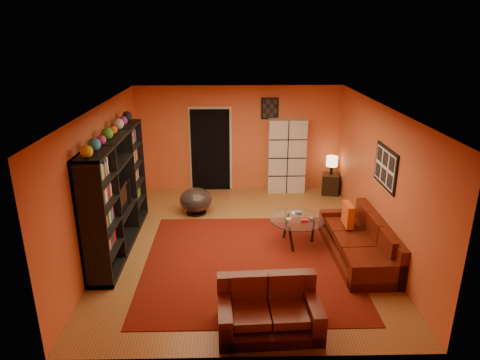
{
  "coord_description": "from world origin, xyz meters",
  "views": [
    {
      "loc": [
        -0.2,
        -7.28,
        3.86
      ],
      "look_at": [
        -0.03,
        0.1,
        1.25
      ],
      "focal_mm": 32.0,
      "sensor_mm": 36.0,
      "label": 1
    }
  ],
  "objects_px": {
    "tv": "(119,199)",
    "loveseat": "(268,309)",
    "bowl_chair": "(196,200)",
    "side_table": "(330,184)",
    "entertainment_unit": "(117,193)",
    "storage_cabinet": "(287,156)",
    "sofa": "(363,243)",
    "table_lamp": "(332,162)",
    "coffee_table": "(297,222)"
  },
  "relations": [
    {
      "from": "tv",
      "to": "loveseat",
      "type": "bearing_deg",
      "value": -133.11
    },
    {
      "from": "bowl_chair",
      "to": "tv",
      "type": "bearing_deg",
      "value": -129.71
    },
    {
      "from": "bowl_chair",
      "to": "side_table",
      "type": "height_order",
      "value": "bowl_chair"
    },
    {
      "from": "entertainment_unit",
      "to": "storage_cabinet",
      "type": "distance_m",
      "value": 4.44
    },
    {
      "from": "loveseat",
      "to": "sofa",
      "type": "bearing_deg",
      "value": -47.67
    },
    {
      "from": "entertainment_unit",
      "to": "sofa",
      "type": "bearing_deg",
      "value": -7.25
    },
    {
      "from": "table_lamp",
      "to": "loveseat",
      "type": "bearing_deg",
      "value": -111.44
    },
    {
      "from": "table_lamp",
      "to": "sofa",
      "type": "bearing_deg",
      "value": -92.05
    },
    {
      "from": "entertainment_unit",
      "to": "loveseat",
      "type": "distance_m",
      "value": 3.61
    },
    {
      "from": "coffee_table",
      "to": "table_lamp",
      "type": "bearing_deg",
      "value": 64.99
    },
    {
      "from": "coffee_table",
      "to": "side_table",
      "type": "relative_size",
      "value": 2.01
    },
    {
      "from": "storage_cabinet",
      "to": "tv",
      "type": "bearing_deg",
      "value": -139.43
    },
    {
      "from": "tv",
      "to": "table_lamp",
      "type": "xyz_separation_m",
      "value": [
        4.47,
        2.63,
        -0.15
      ]
    },
    {
      "from": "loveseat",
      "to": "bowl_chair",
      "type": "distance_m",
      "value": 4.06
    },
    {
      "from": "sofa",
      "to": "coffee_table",
      "type": "relative_size",
      "value": 2.23
    },
    {
      "from": "storage_cabinet",
      "to": "side_table",
      "type": "relative_size",
      "value": 3.65
    },
    {
      "from": "sofa",
      "to": "coffee_table",
      "type": "bearing_deg",
      "value": 153.68
    },
    {
      "from": "entertainment_unit",
      "to": "coffee_table",
      "type": "height_order",
      "value": "entertainment_unit"
    },
    {
      "from": "sofa",
      "to": "storage_cabinet",
      "type": "relative_size",
      "value": 1.23
    },
    {
      "from": "side_table",
      "to": "storage_cabinet",
      "type": "bearing_deg",
      "value": 167.58
    },
    {
      "from": "entertainment_unit",
      "to": "storage_cabinet",
      "type": "bearing_deg",
      "value": 39.07
    },
    {
      "from": "sofa",
      "to": "bowl_chair",
      "type": "xyz_separation_m",
      "value": [
        -3.11,
        2.0,
        0.02
      ]
    },
    {
      "from": "entertainment_unit",
      "to": "table_lamp",
      "type": "bearing_deg",
      "value": 29.53
    },
    {
      "from": "loveseat",
      "to": "table_lamp",
      "type": "xyz_separation_m",
      "value": [
        1.96,
        4.98,
        0.53
      ]
    },
    {
      "from": "entertainment_unit",
      "to": "sofa",
      "type": "distance_m",
      "value": 4.51
    },
    {
      "from": "tv",
      "to": "coffee_table",
      "type": "height_order",
      "value": "tv"
    },
    {
      "from": "storage_cabinet",
      "to": "table_lamp",
      "type": "bearing_deg",
      "value": -11.99
    },
    {
      "from": "bowl_chair",
      "to": "side_table",
      "type": "distance_m",
      "value": 3.41
    },
    {
      "from": "loveseat",
      "to": "side_table",
      "type": "height_order",
      "value": "loveseat"
    },
    {
      "from": "loveseat",
      "to": "side_table",
      "type": "bearing_deg",
      "value": -24.34
    },
    {
      "from": "sofa",
      "to": "loveseat",
      "type": "distance_m",
      "value": 2.62
    },
    {
      "from": "entertainment_unit",
      "to": "side_table",
      "type": "relative_size",
      "value": 6.0
    },
    {
      "from": "bowl_chair",
      "to": "entertainment_unit",
      "type": "bearing_deg",
      "value": -132.09
    },
    {
      "from": "storage_cabinet",
      "to": "loveseat",
      "type": "bearing_deg",
      "value": -99.15
    },
    {
      "from": "storage_cabinet",
      "to": "bowl_chair",
      "type": "distance_m",
      "value": 2.61
    },
    {
      "from": "sofa",
      "to": "storage_cabinet",
      "type": "distance_m",
      "value": 3.55
    },
    {
      "from": "entertainment_unit",
      "to": "tv",
      "type": "bearing_deg",
      "value": -52.79
    },
    {
      "from": "table_lamp",
      "to": "bowl_chair",
      "type": "bearing_deg",
      "value": -160.8
    },
    {
      "from": "coffee_table",
      "to": "side_table",
      "type": "xyz_separation_m",
      "value": [
        1.22,
        2.61,
        -0.21
      ]
    },
    {
      "from": "tv",
      "to": "table_lamp",
      "type": "relative_size",
      "value": 1.87
    },
    {
      "from": "tv",
      "to": "sofa",
      "type": "xyz_separation_m",
      "value": [
        4.36,
        -0.5,
        -0.68
      ]
    },
    {
      "from": "bowl_chair",
      "to": "side_table",
      "type": "xyz_separation_m",
      "value": [
        3.22,
        1.12,
        -0.06
      ]
    },
    {
      "from": "entertainment_unit",
      "to": "sofa",
      "type": "height_order",
      "value": "entertainment_unit"
    },
    {
      "from": "bowl_chair",
      "to": "table_lamp",
      "type": "xyz_separation_m",
      "value": [
        3.22,
        1.12,
        0.51
      ]
    },
    {
      "from": "tv",
      "to": "bowl_chair",
      "type": "relative_size",
      "value": 1.21
    },
    {
      "from": "side_table",
      "to": "tv",
      "type": "bearing_deg",
      "value": -149.57
    },
    {
      "from": "storage_cabinet",
      "to": "table_lamp",
      "type": "height_order",
      "value": "storage_cabinet"
    },
    {
      "from": "entertainment_unit",
      "to": "side_table",
      "type": "height_order",
      "value": "entertainment_unit"
    },
    {
      "from": "side_table",
      "to": "table_lamp",
      "type": "relative_size",
      "value": 1.1
    },
    {
      "from": "loveseat",
      "to": "table_lamp",
      "type": "relative_size",
      "value": 3.08
    }
  ]
}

